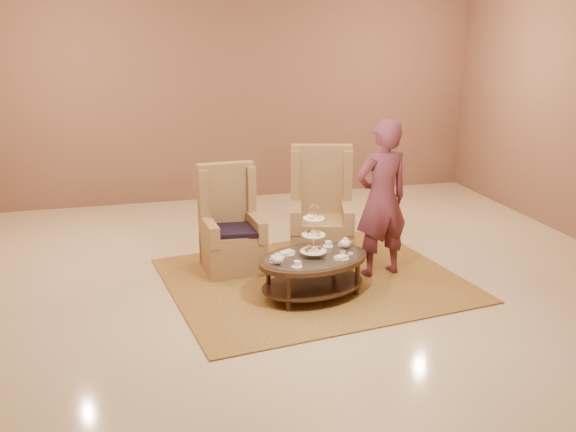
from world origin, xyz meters
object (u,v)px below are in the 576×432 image
object	(u,v)px
armchair_left	(231,234)
person	(382,199)
tea_table	(313,264)
armchair_right	(321,222)

from	to	relation	value
armchair_left	person	bearing A→B (deg)	-25.59
tea_table	person	bearing A→B (deg)	8.75
armchair_right	person	size ratio (longest dim) A/B	0.76
tea_table	person	distance (m)	1.12
armchair_right	armchair_left	bearing A→B (deg)	-161.55
person	armchair_right	bearing A→B (deg)	-64.47
armchair_left	armchair_right	size ratio (longest dim) A/B	0.90
armchair_left	armchair_right	distance (m)	1.12
armchair_right	person	world-z (taller)	person
armchair_left	person	size ratio (longest dim) A/B	0.68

